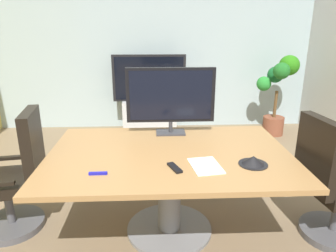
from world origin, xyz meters
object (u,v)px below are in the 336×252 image
(potted_plant, at_px, (278,88))
(remote_control, at_px, (175,168))
(conference_phone, at_px, (253,161))
(conference_table, at_px, (169,171))
(office_chair_right, at_px, (330,190))
(tv_monitor, at_px, (171,97))
(wall_display_unit, at_px, (150,107))
(office_chair_left, at_px, (17,182))

(potted_plant, height_order, remote_control, potted_plant)
(potted_plant, relative_size, conference_phone, 5.96)
(conference_table, relative_size, office_chair_right, 1.84)
(office_chair_right, xyz_separation_m, tv_monitor, (-1.30, 0.64, 0.66))
(potted_plant, bearing_deg, remote_control, -123.63)
(conference_table, height_order, conference_phone, conference_phone)
(office_chair_right, relative_size, wall_display_unit, 0.83)
(conference_phone, height_order, remote_control, conference_phone)
(tv_monitor, distance_m, wall_display_unit, 2.36)
(conference_phone, relative_size, remote_control, 1.29)
(remote_control, bearing_deg, office_chair_right, -15.09)
(tv_monitor, relative_size, conference_phone, 3.82)
(remote_control, bearing_deg, conference_table, 72.36)
(office_chair_left, bearing_deg, tv_monitor, 96.34)
(conference_phone, bearing_deg, potted_plant, 65.33)
(tv_monitor, xyz_separation_m, conference_phone, (0.59, -0.75, -0.33))
(conference_table, xyz_separation_m, potted_plant, (1.90, 2.51, 0.19))
(conference_table, distance_m, office_chair_left, 1.35)
(tv_monitor, height_order, wall_display_unit, tv_monitor)
(office_chair_left, distance_m, potted_plant, 4.03)
(potted_plant, xyz_separation_m, remote_control, (-1.87, -2.82, -0.01))
(potted_plant, relative_size, remote_control, 7.71)
(conference_phone, bearing_deg, tv_monitor, 127.87)
(potted_plant, distance_m, remote_control, 3.38)
(tv_monitor, bearing_deg, conference_phone, -52.13)
(office_chair_left, height_order, conference_phone, office_chair_left)
(office_chair_right, bearing_deg, conference_table, 76.25)
(conference_table, height_order, potted_plant, potted_plant)
(tv_monitor, bearing_deg, conference_table, -94.24)
(office_chair_right, xyz_separation_m, remote_control, (-1.32, -0.16, 0.31))
(wall_display_unit, bearing_deg, tv_monitor, -84.16)
(office_chair_right, distance_m, remote_control, 1.36)
(wall_display_unit, height_order, conference_phone, wall_display_unit)
(remote_control, bearing_deg, potted_plant, 34.49)
(conference_table, xyz_separation_m, office_chair_right, (1.34, -0.15, -0.13))
(wall_display_unit, bearing_deg, conference_table, -85.96)
(potted_plant, xyz_separation_m, conference_phone, (-1.27, -2.77, 0.01))
(office_chair_right, xyz_separation_m, wall_display_unit, (-1.53, 2.89, -0.01))
(remote_control, bearing_deg, wall_display_unit, 72.18)
(wall_display_unit, xyz_separation_m, conference_phone, (0.82, -3.00, 0.35))
(office_chair_right, bearing_deg, remote_control, 89.48)
(potted_plant, bearing_deg, tv_monitor, -132.66)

